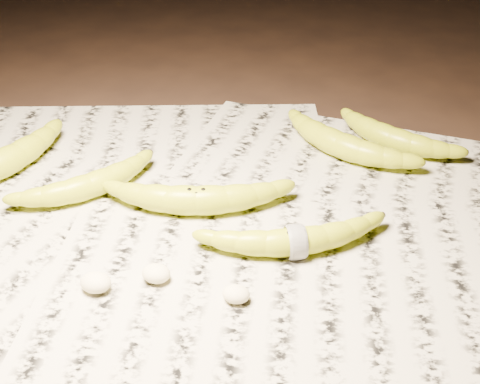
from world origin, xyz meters
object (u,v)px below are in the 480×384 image
(banana_taped, at_px, (296,239))
(banana_upper_b, at_px, (392,136))
(banana_center, at_px, (197,198))
(banana_upper_a, at_px, (340,142))
(banana_left_b, at_px, (89,183))

(banana_taped, bearing_deg, banana_upper_b, 47.71)
(banana_center, distance_m, banana_upper_a, 0.25)
(banana_upper_a, xyz_separation_m, banana_upper_b, (0.07, 0.04, -0.00))
(banana_left_b, height_order, banana_taped, same)
(banana_upper_a, bearing_deg, banana_taped, -68.35)
(banana_taped, bearing_deg, banana_left_b, 146.71)
(banana_left_b, bearing_deg, banana_upper_a, -16.63)
(banana_center, bearing_deg, banana_upper_a, 35.14)
(banana_center, xyz_separation_m, banana_upper_a, (0.15, 0.19, -0.00))
(banana_center, relative_size, banana_upper_a, 1.08)
(banana_taped, bearing_deg, banana_center, 136.78)
(banana_left_b, distance_m, banana_taped, 0.29)
(banana_taped, distance_m, banana_upper_b, 0.29)
(banana_upper_b, bearing_deg, banana_left_b, -124.40)
(banana_center, bearing_deg, banana_taped, -34.30)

